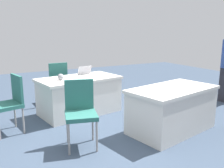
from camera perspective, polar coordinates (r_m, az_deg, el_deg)
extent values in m
plane|color=#3D4C60|center=(3.79, -0.53, -13.47)|extent=(14.40, 14.40, 0.00)
cube|color=silver|center=(4.90, -7.76, 1.23)|extent=(1.71, 1.11, 0.05)
cube|color=silver|center=(4.99, -7.64, -2.94)|extent=(1.65, 1.06, 0.69)
cube|color=silver|center=(4.10, 14.14, -1.21)|extent=(1.64, 1.08, 0.05)
cube|color=silver|center=(4.20, 13.87, -6.12)|extent=(1.58, 1.04, 0.69)
cylinder|color=#9E9993|center=(3.43, -3.60, -12.22)|extent=(0.03, 0.03, 0.45)
cylinder|color=#9E9993|center=(3.39, -10.10, -12.66)|extent=(0.03, 0.03, 0.45)
cylinder|color=#9E9993|center=(3.77, -4.57, -9.87)|extent=(0.03, 0.03, 0.45)
cylinder|color=#9E9993|center=(3.74, -10.43, -10.23)|extent=(0.03, 0.03, 0.45)
cube|color=#2D7066|center=(3.48, -7.29, -7.33)|extent=(0.54, 0.54, 0.06)
cube|color=#2D7066|center=(3.60, -7.73, -2.45)|extent=(0.41, 0.15, 0.45)
cylinder|color=#9E9993|center=(4.24, -20.11, -8.11)|extent=(0.03, 0.03, 0.44)
cylinder|color=#9E9993|center=(4.58, -21.85, -6.74)|extent=(0.03, 0.03, 0.44)
cube|color=#2D7066|center=(4.28, -23.66, -4.68)|extent=(0.53, 0.53, 0.06)
cube|color=#2D7066|center=(4.28, -21.41, -0.97)|extent=(0.13, 0.42, 0.45)
cylinder|color=#9E9993|center=(5.99, -15.14, -1.87)|extent=(0.03, 0.03, 0.45)
cylinder|color=#9E9993|center=(6.10, -11.70, -1.46)|extent=(0.03, 0.03, 0.45)
cylinder|color=#9E9993|center=(5.64, -14.12, -2.70)|extent=(0.03, 0.03, 0.45)
cylinder|color=#9E9993|center=(5.75, -10.49, -2.25)|extent=(0.03, 0.03, 0.45)
cube|color=#2D7066|center=(5.81, -12.98, 0.36)|extent=(0.45, 0.45, 0.06)
cube|color=#2D7066|center=(5.57, -12.49, 2.56)|extent=(0.42, 0.05, 0.45)
cube|color=silver|center=(4.97, -5.53, 1.81)|extent=(0.35, 0.27, 0.02)
cube|color=#B7B7BC|center=(5.07, -6.44, 3.17)|extent=(0.32, 0.13, 0.19)
sphere|color=gray|center=(4.71, -11.97, 1.66)|extent=(0.12, 0.12, 0.12)
cube|color=red|center=(5.04, -3.82, 1.94)|extent=(0.04, 0.18, 0.01)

